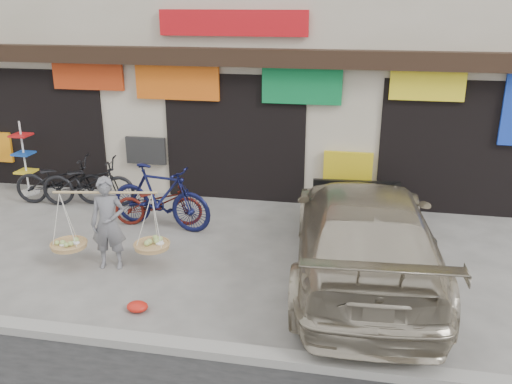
% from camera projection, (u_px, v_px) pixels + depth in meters
% --- Properties ---
extents(ground, '(70.00, 70.00, 0.00)m').
position_uv_depth(ground, '(187.00, 272.00, 8.71)').
color(ground, gray).
rests_on(ground, ground).
extents(kerb, '(70.00, 0.25, 0.12)m').
position_uv_depth(kerb, '(137.00, 341.00, 6.84)').
color(kerb, gray).
rests_on(kerb, ground).
extents(shophouse_block, '(14.00, 6.32, 7.00)m').
position_uv_depth(shophouse_block, '(261.00, 29.00, 13.48)').
color(shophouse_block, beige).
rests_on(shophouse_block, ground).
extents(street_vendor, '(1.89, 0.80, 1.53)m').
position_uv_depth(street_vendor, '(109.00, 227.00, 8.65)').
color(street_vendor, slate).
rests_on(street_vendor, ground).
extents(bike_0, '(2.05, 0.98, 1.03)m').
position_uv_depth(bike_0, '(88.00, 182.00, 11.36)').
color(bike_0, black).
rests_on(bike_0, ground).
extents(bike_1, '(2.14, 0.94, 1.25)m').
position_uv_depth(bike_1, '(161.00, 197.00, 10.20)').
color(bike_1, '#0F133A').
rests_on(bike_1, ground).
extents(bike_2, '(1.76, 0.89, 0.88)m').
position_uv_depth(bike_2, '(158.00, 203.00, 10.40)').
color(bike_2, '#4C130D').
rests_on(bike_2, ground).
extents(bike_3, '(2.05, 0.98, 1.03)m').
position_uv_depth(bike_3, '(61.00, 180.00, 11.47)').
color(bike_3, black).
rests_on(bike_3, ground).
extents(suv, '(2.46, 5.35, 1.52)m').
position_uv_depth(suv, '(364.00, 232.00, 8.33)').
color(suv, '#B1A68E').
rests_on(suv, ground).
extents(display_rack, '(0.45, 0.45, 1.65)m').
position_uv_depth(display_rack, '(25.00, 165.00, 12.03)').
color(display_rack, silver).
rests_on(display_rack, ground).
extents(red_bag, '(0.31, 0.25, 0.14)m').
position_uv_depth(red_bag, '(137.00, 307.00, 7.59)').
color(red_bag, red).
rests_on(red_bag, ground).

